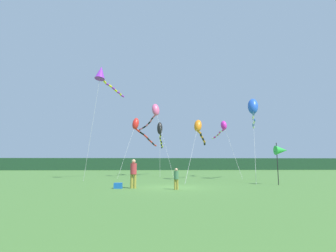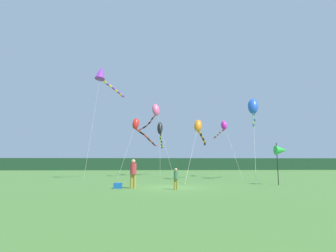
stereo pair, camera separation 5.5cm
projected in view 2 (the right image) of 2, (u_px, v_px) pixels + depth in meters
name	position (u px, v px, depth m)	size (l,w,h in m)	color
ground_plane	(173.00, 187.00, 17.58)	(120.00, 120.00, 0.00)	#477533
distant_treeline	(159.00, 164.00, 62.28)	(108.00, 2.01, 2.75)	#1E4228
person_adult	(133.00, 172.00, 16.99)	(0.40, 0.40, 1.84)	olive
person_child	(176.00, 178.00, 16.14)	(0.28, 0.28, 1.29)	olive
cooler_box	(118.00, 186.00, 16.85)	(0.52, 0.44, 0.35)	#1959B2
banner_flag_pole	(281.00, 151.00, 19.89)	(0.90, 0.70, 3.11)	black
kite_black	(160.00, 132.00, 34.89)	(1.02, 8.64, 6.92)	#B2B2B2
kite_purple	(102.00, 75.00, 27.30)	(2.82, 6.01, 11.52)	#B2B2B2
kite_rainbow	(154.00, 112.00, 34.21)	(4.46, 9.10, 9.23)	#B2B2B2
kite_red	(139.00, 127.00, 32.44)	(4.19, 9.04, 7.10)	#B2B2B2
kite_magenta	(223.00, 127.00, 31.11)	(1.58, 6.75, 6.60)	#B2B2B2
kite_blue	(253.00, 108.00, 26.27)	(3.45, 8.66, 8.10)	#B2B2B2
kite_orange	(199.00, 128.00, 25.92)	(3.33, 8.48, 5.93)	#B2B2B2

